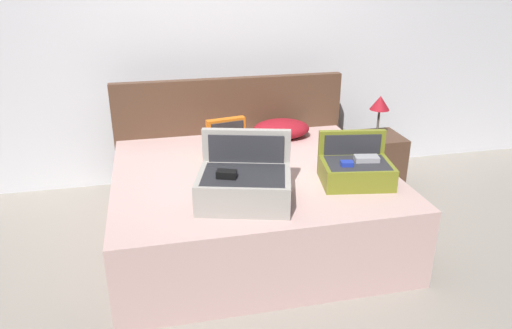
{
  "coord_description": "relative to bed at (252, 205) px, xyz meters",
  "views": [
    {
      "loc": [
        -0.66,
        -2.67,
        1.9
      ],
      "look_at": [
        0.0,
        0.27,
        0.64
      ],
      "focal_mm": 33.99,
      "sensor_mm": 36.0,
      "label": 1
    }
  ],
  "objects": [
    {
      "name": "hard_case_small",
      "position": [
        -0.09,
        0.32,
        0.37
      ],
      "size": [
        0.36,
        0.37,
        0.26
      ],
      "rotation": [
        0.0,
        0.0,
        0.19
      ],
      "color": "#D16619",
      "rests_on": "bed"
    },
    {
      "name": "hard_case_medium",
      "position": [
        0.63,
        -0.33,
        0.37
      ],
      "size": [
        0.5,
        0.42,
        0.31
      ],
      "rotation": [
        0.0,
        0.0,
        -0.16
      ],
      "color": "olive",
      "rests_on": "bed"
    },
    {
      "name": "pillow_near_headboard",
      "position": [
        0.39,
        0.63,
        0.35
      ],
      "size": [
        0.5,
        0.36,
        0.16
      ],
      "primitive_type": "ellipsoid",
      "rotation": [
        0.0,
        0.0,
        -0.1
      ],
      "color": "maroon",
      "rests_on": "bed"
    },
    {
      "name": "bed",
      "position": [
        0.0,
        0.0,
        0.0
      ],
      "size": [
        1.92,
        1.69,
        0.54
      ],
      "primitive_type": "cube",
      "color": "#BC9993",
      "rests_on": "ground"
    },
    {
      "name": "nightstand",
      "position": [
        1.24,
        0.6,
        -0.02
      ],
      "size": [
        0.44,
        0.4,
        0.5
      ],
      "primitive_type": "cube",
      "color": "#4C3323",
      "rests_on": "ground"
    },
    {
      "name": "table_lamp",
      "position": [
        1.24,
        0.6,
        0.51
      ],
      "size": [
        0.17,
        0.17,
        0.36
      ],
      "color": "#3F3833",
      "rests_on": "nightstand"
    },
    {
      "name": "back_wall",
      "position": [
        0.0,
        1.25,
        1.03
      ],
      "size": [
        8.0,
        0.1,
        2.6
      ],
      "primitive_type": "cube",
      "color": "silver",
      "rests_on": "ground"
    },
    {
      "name": "ground_plane",
      "position": [
        0.0,
        -0.4,
        -0.27
      ],
      "size": [
        12.0,
        12.0,
        0.0
      ],
      "primitive_type": "plane",
      "color": "gray"
    },
    {
      "name": "hard_case_large",
      "position": [
        -0.14,
        -0.44,
        0.39
      ],
      "size": [
        0.66,
        0.58,
        0.4
      ],
      "rotation": [
        0.0,
        0.0,
        -0.27
      ],
      "color": "gray",
      "rests_on": "bed"
    },
    {
      "name": "headboard",
      "position": [
        0.0,
        0.89,
        0.23
      ],
      "size": [
        1.96,
        0.08,
        1.01
      ],
      "primitive_type": "cube",
      "color": "#4C3323",
      "rests_on": "ground"
    }
  ]
}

